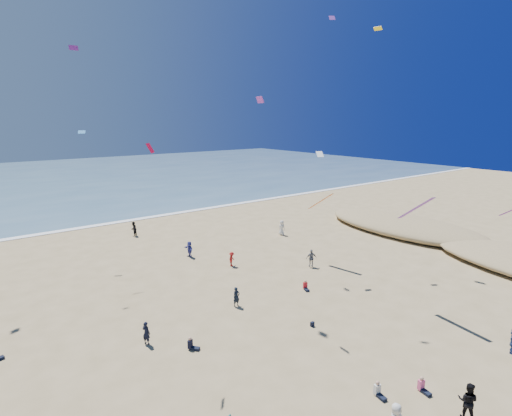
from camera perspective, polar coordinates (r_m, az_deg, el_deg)
ocean at (r=106.80m, az=-30.72°, el=3.18°), size 220.00×100.00×0.06m
surf_line at (r=58.23m, az=-24.46°, el=-2.74°), size 220.00×1.20×0.08m
standing_flyers at (r=32.45m, az=1.91°, el=-11.94°), size 37.48×42.55×1.92m
seated_group at (r=26.67m, az=-0.22°, el=-18.86°), size 23.30×17.90×0.84m
navy_bag at (r=29.63m, az=8.05°, el=-16.10°), size 0.28×0.18×0.34m
kites_aloft at (r=30.83m, az=5.32°, el=11.90°), size 44.35×36.80×28.34m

